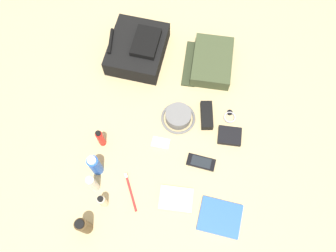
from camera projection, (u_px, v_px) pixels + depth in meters
ground_plane at (168, 130)px, 1.73m from camera, size 2.64×2.02×0.02m
backpack at (138, 49)px, 1.83m from camera, size 0.36×0.33×0.13m
toiletry_pouch at (211, 62)px, 1.83m from camera, size 0.30×0.27×0.07m
bucket_hat at (178, 117)px, 1.72m from camera, size 0.17×0.17×0.06m
cologne_bottle at (84, 226)px, 1.48m from camera, size 0.05×0.05×0.16m
lotion_bottle at (103, 201)px, 1.53m from camera, size 0.03×0.03×0.12m
toothpaste_tube at (93, 184)px, 1.54m from camera, size 0.03×0.03×0.17m
deodorant_spray at (95, 165)px, 1.57m from camera, size 0.05×0.05×0.16m
sunscreen_spray at (101, 138)px, 1.64m from camera, size 0.03×0.03×0.14m
paperback_novel at (220, 217)px, 1.56m from camera, size 0.18×0.21×0.02m
cell_phone at (201, 162)px, 1.65m from camera, size 0.08×0.14×0.01m
media_player at (161, 143)px, 1.69m from camera, size 0.06×0.09×0.01m
wristwatch at (230, 117)px, 1.74m from camera, size 0.07×0.06×0.01m
toothbrush at (130, 190)px, 1.61m from camera, size 0.18×0.07×0.02m
wallet at (230, 136)px, 1.70m from camera, size 0.10×0.12×0.02m
notepad at (176, 199)px, 1.59m from camera, size 0.12×0.16×0.02m
sunglasses_case at (207, 115)px, 1.73m from camera, size 0.14×0.06×0.04m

